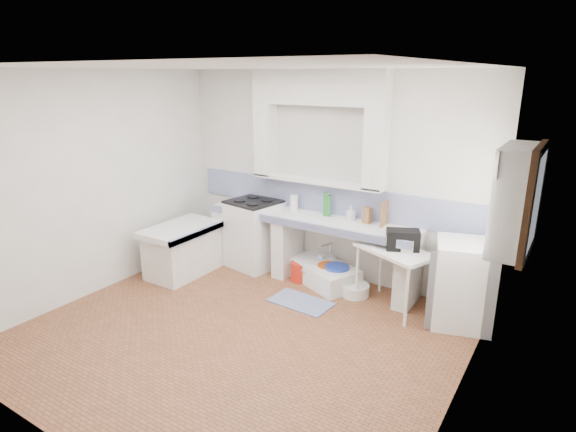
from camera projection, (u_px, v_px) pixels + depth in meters
The scene contains 36 objects.
floor at pixel (239, 334), 5.18m from camera, with size 4.50×4.50×0.00m, color brown.
ceiling at pixel (230, 67), 4.37m from camera, with size 4.50×4.50×0.00m, color white.
wall_back at pixel (328, 177), 6.39m from camera, with size 4.50×4.50×0.00m, color white.
wall_front at pixel (48, 282), 3.16m from camera, with size 4.50×4.50×0.00m, color white.
wall_left at pixel (94, 185), 5.93m from camera, with size 4.50×4.50×0.00m, color white.
wall_right at pixel (466, 256), 3.62m from camera, with size 4.50×4.50×0.00m, color white.
alcove_mass at pixel (318, 87), 6.00m from camera, with size 1.90×0.25×0.45m, color white.
window_frame at pixel (517, 200), 4.44m from camera, with size 0.35×0.86×1.06m, color #3B2513.
lace_valance at pixel (505, 158), 4.41m from camera, with size 0.01×0.84×0.24m, color white.
counter_slab at pixel (310, 219), 6.36m from camera, with size 3.00×0.60×0.08m, color white.
counter_lip at pixel (299, 225), 6.13m from camera, with size 3.00×0.04×0.10m, color navy.
counter_pier_left at pixel (230, 233), 7.20m from camera, with size 0.20×0.55×0.82m, color white.
counter_pier_mid at pixel (288, 246), 6.67m from camera, with size 0.20×0.55×0.82m, color white.
counter_pier_right at pixel (408, 273), 5.77m from camera, with size 0.20×0.55×0.82m, color white.
peninsula_top at pixel (181, 229), 6.59m from camera, with size 0.70×1.10×0.08m, color white.
peninsula_base at pixel (183, 253), 6.69m from camera, with size 0.60×1.00×0.62m, color white.
peninsula_lip at pixel (199, 233), 6.42m from camera, with size 0.04×1.10×0.10m, color navy.
backsplash at pixel (326, 198), 6.47m from camera, with size 4.27×0.03×0.40m, color navy.
stove at pixel (254, 234), 6.92m from camera, with size 0.68×0.66×0.96m, color white.
sink at pixel (323, 274), 6.44m from camera, with size 1.01×0.55×0.24m, color white.
side_table at pixel (393, 279), 5.67m from camera, with size 0.91×0.51×0.04m, color white.
fridge at pixel (463, 284), 5.29m from camera, with size 0.63×0.63×0.97m, color white.
bucket_red at pixel (301, 271), 6.50m from camera, with size 0.28×0.28×0.27m, color red.
bucket_orange at pixel (329, 275), 6.36m from camera, with size 0.31×0.31×0.28m, color #CB4E07.
bucket_blue at pixel (337, 277), 6.28m from camera, with size 0.32×0.32×0.30m, color #1D3BB1.
basin_white at pixel (355, 290), 6.08m from camera, with size 0.37×0.37×0.14m, color white.
water_bottle_a at pixel (321, 266), 6.59m from camera, with size 0.09×0.09×0.34m, color silver.
water_bottle_b at pixel (332, 268), 6.53m from camera, with size 0.09×0.09×0.33m, color silver.
black_bag at pixel (403, 240), 5.52m from camera, with size 0.38×0.22×0.24m, color black.
green_bottle_a at pixel (328, 206), 6.32m from camera, with size 0.06×0.06×0.29m, color #26702E.
green_bottle_b at pixel (326, 204), 6.34m from camera, with size 0.07×0.07×0.32m, color #26702E.
knife_block at pixel (367, 215), 6.03m from camera, with size 0.10×0.08×0.21m, color olive.
cutting_board at pixel (384, 214), 5.91m from camera, with size 0.02×0.23×0.31m, color olive.
paper_towel at pixel (294, 203), 6.61m from camera, with size 0.11×0.11×0.22m, color white.
soap_bottle at pixel (351, 213), 6.16m from camera, with size 0.09×0.09×0.19m, color white.
rug at pixel (301, 302), 5.89m from camera, with size 0.77×0.44×0.01m, color navy.
Camera 1 is at (2.91, -3.58, 2.74)m, focal length 29.48 mm.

